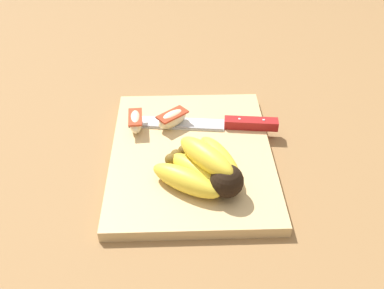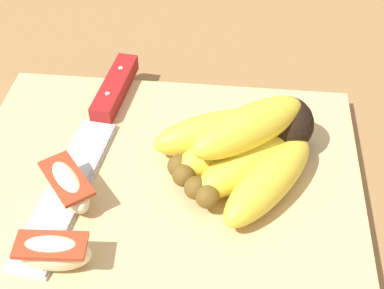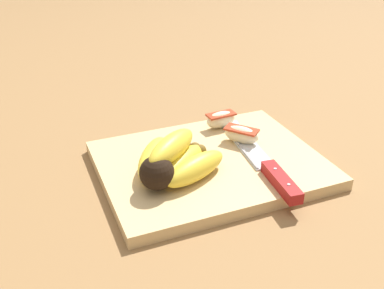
# 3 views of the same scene
# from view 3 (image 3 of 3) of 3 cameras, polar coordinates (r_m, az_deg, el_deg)

# --- Properties ---
(ground_plane) EXTENTS (6.00, 6.00, 0.00)m
(ground_plane) POSITION_cam_3_polar(r_m,az_deg,el_deg) (0.76, 2.60, -3.56)
(ground_plane) COLOR olive
(cutting_board) EXTENTS (0.36, 0.28, 0.02)m
(cutting_board) POSITION_cam_3_polar(r_m,az_deg,el_deg) (0.76, 2.35, -2.54)
(cutting_board) COLOR tan
(cutting_board) RESTS_ON ground_plane
(banana_bunch) EXTENTS (0.16, 0.16, 0.07)m
(banana_bunch) POSITION_cam_3_polar(r_m,az_deg,el_deg) (0.70, -2.57, -2.11)
(banana_bunch) COLOR black
(banana_bunch) RESTS_ON cutting_board
(chefs_knife) EXTENTS (0.06, 0.28, 0.02)m
(chefs_knife) POSITION_cam_3_polar(r_m,az_deg,el_deg) (0.73, 9.48, -2.81)
(chefs_knife) COLOR silver
(chefs_knife) RESTS_ON cutting_board
(apple_wedge_near) EXTENTS (0.06, 0.03, 0.03)m
(apple_wedge_near) POSITION_cam_3_polar(r_m,az_deg,el_deg) (0.85, 3.67, 3.21)
(apple_wedge_near) COLOR beige
(apple_wedge_near) RESTS_ON cutting_board
(apple_wedge_middle) EXTENTS (0.06, 0.07, 0.03)m
(apple_wedge_middle) POSITION_cam_3_polar(r_m,az_deg,el_deg) (0.80, 6.24, 1.29)
(apple_wedge_middle) COLOR beige
(apple_wedge_middle) RESTS_ON cutting_board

